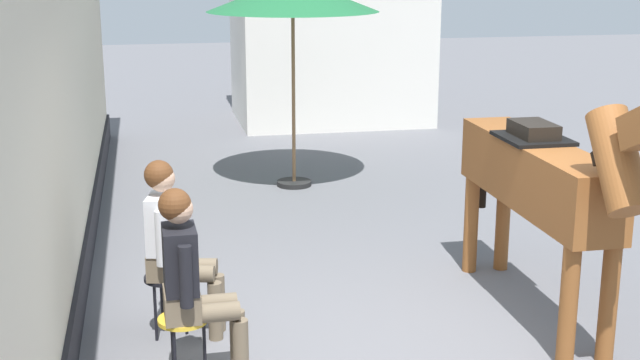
# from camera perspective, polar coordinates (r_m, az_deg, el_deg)

# --- Properties ---
(ground_plane) EXTENTS (40.00, 40.00, 0.00)m
(ground_plane) POSITION_cam_1_polar(r_m,az_deg,el_deg) (9.31, 0.21, -3.37)
(ground_plane) COLOR slate
(pub_facade_wall) EXTENTS (0.34, 14.00, 3.40)m
(pub_facade_wall) POSITION_cam_1_polar(r_m,az_deg,el_deg) (7.33, -17.20, 3.42)
(pub_facade_wall) COLOR beige
(pub_facade_wall) RESTS_ON ground_plane
(distant_cottage) EXTENTS (3.40, 2.60, 3.50)m
(distant_cottage) POSITION_cam_1_polar(r_m,az_deg,el_deg) (15.31, 0.62, 10.62)
(distant_cottage) COLOR silver
(distant_cottage) RESTS_ON ground_plane
(seated_visitor_near) EXTENTS (0.61, 0.49, 1.39)m
(seated_visitor_near) POSITION_cam_1_polar(r_m,az_deg,el_deg) (5.97, -8.43, -6.20)
(seated_visitor_near) COLOR gold
(seated_visitor_near) RESTS_ON ground_plane
(seated_visitor_far) EXTENTS (0.61, 0.48, 1.39)m
(seated_visitor_far) POSITION_cam_1_polar(r_m,az_deg,el_deg) (6.72, -9.55, -3.83)
(seated_visitor_far) COLOR black
(seated_visitor_far) RESTS_ON ground_plane
(saddled_horse_center) EXTENTS (0.50, 3.00, 2.06)m
(saddled_horse_center) POSITION_cam_1_polar(r_m,az_deg,el_deg) (7.08, 14.35, 0.08)
(saddled_horse_center) COLOR brown
(saddled_horse_center) RESTS_ON ground_plane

